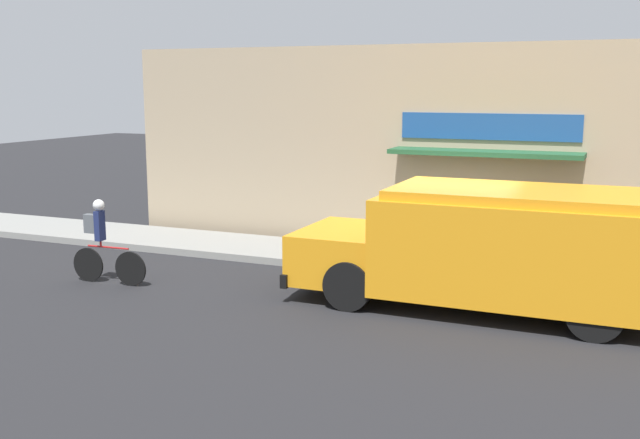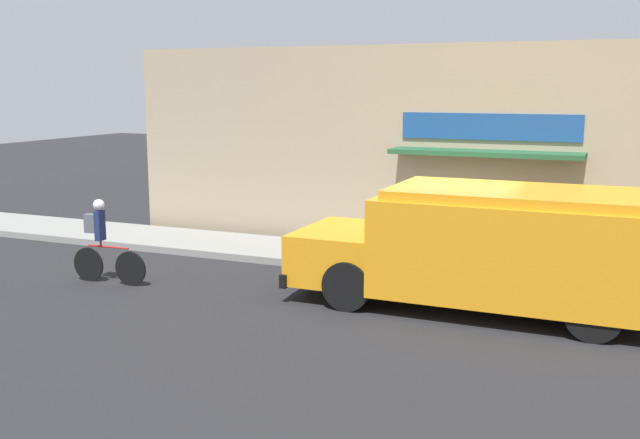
% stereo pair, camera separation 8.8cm
% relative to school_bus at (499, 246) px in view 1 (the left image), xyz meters
% --- Properties ---
extents(ground_plane, '(70.00, 70.00, 0.00)m').
position_rel_school_bus_xyz_m(ground_plane, '(-1.21, 1.36, -1.09)').
color(ground_plane, '#232326').
extents(sidewalk, '(28.00, 2.11, 0.15)m').
position_rel_school_bus_xyz_m(sidewalk, '(-1.21, 2.41, -1.02)').
color(sidewalk, gray).
rests_on(sidewalk, ground_plane).
extents(storefront, '(17.13, 1.02, 4.65)m').
position_rel_school_bus_xyz_m(storefront, '(-1.20, 3.86, 1.23)').
color(storefront, tan).
rests_on(storefront, ground_plane).
extents(school_bus, '(6.36, 2.85, 2.08)m').
position_rel_school_bus_xyz_m(school_bus, '(0.00, 0.00, 0.00)').
color(school_bus, orange).
rests_on(school_bus, ground_plane).
extents(cyclist, '(1.62, 0.22, 1.63)m').
position_rel_school_bus_xyz_m(cyclist, '(-7.25, -1.18, -0.30)').
color(cyclist, black).
rests_on(cyclist, ground_plane).
extents(trash_bin, '(0.51, 0.51, 0.77)m').
position_rel_school_bus_xyz_m(trash_bin, '(0.12, 3.09, -0.55)').
color(trash_bin, '#2D5138').
rests_on(trash_bin, sidewalk).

